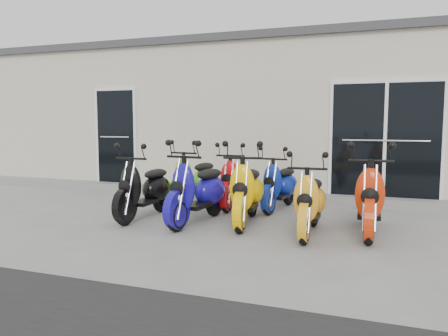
{
  "coord_description": "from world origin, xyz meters",
  "views": [
    {
      "loc": [
        2.53,
        -6.43,
        1.54
      ],
      "look_at": [
        0.0,
        0.6,
        0.75
      ],
      "focal_mm": 35.0,
      "sensor_mm": 36.0,
      "label": 1
    }
  ],
  "objects_px": {
    "scooter_front_black": "(145,180)",
    "scooter_back_blue": "(280,178)",
    "scooter_front_blue": "(198,181)",
    "scooter_front_orange_b": "(310,192)",
    "scooter_back_green": "(195,172)",
    "scooter_front_orange_a": "(247,182)",
    "scooter_front_red": "(370,187)",
    "scooter_back_red": "(236,175)"
  },
  "relations": [
    {
      "from": "scooter_front_black",
      "to": "scooter_front_orange_a",
      "type": "xyz_separation_m",
      "value": [
        1.66,
        0.16,
        0.03
      ]
    },
    {
      "from": "scooter_front_blue",
      "to": "scooter_front_orange_a",
      "type": "relative_size",
      "value": 1.01
    },
    {
      "from": "scooter_front_orange_a",
      "to": "scooter_front_red",
      "type": "xyz_separation_m",
      "value": [
        1.76,
        0.01,
        0.01
      ]
    },
    {
      "from": "scooter_front_black",
      "to": "scooter_front_red",
      "type": "bearing_deg",
      "value": 4.0
    },
    {
      "from": "scooter_front_black",
      "to": "scooter_front_orange_a",
      "type": "relative_size",
      "value": 0.96
    },
    {
      "from": "scooter_front_blue",
      "to": "scooter_front_orange_b",
      "type": "relative_size",
      "value": 1.1
    },
    {
      "from": "scooter_front_black",
      "to": "scooter_front_orange_b",
      "type": "distance_m",
      "value": 2.65
    },
    {
      "from": "scooter_front_black",
      "to": "scooter_front_red",
      "type": "xyz_separation_m",
      "value": [
        3.41,
        0.18,
        0.03
      ]
    },
    {
      "from": "scooter_back_green",
      "to": "scooter_back_red",
      "type": "relative_size",
      "value": 1.03
    },
    {
      "from": "scooter_front_blue",
      "to": "scooter_back_red",
      "type": "bearing_deg",
      "value": 89.82
    },
    {
      "from": "scooter_front_red",
      "to": "scooter_back_red",
      "type": "distance_m",
      "value": 2.6
    },
    {
      "from": "scooter_back_green",
      "to": "scooter_back_blue",
      "type": "relative_size",
      "value": 1.07
    },
    {
      "from": "scooter_front_black",
      "to": "scooter_front_blue",
      "type": "relative_size",
      "value": 0.95
    },
    {
      "from": "scooter_front_red",
      "to": "scooter_back_blue",
      "type": "bearing_deg",
      "value": 140.06
    },
    {
      "from": "scooter_front_red",
      "to": "scooter_back_green",
      "type": "distance_m",
      "value": 3.33
    },
    {
      "from": "scooter_back_green",
      "to": "scooter_front_black",
      "type": "bearing_deg",
      "value": -94.95
    },
    {
      "from": "scooter_front_black",
      "to": "scooter_back_blue",
      "type": "height_order",
      "value": "scooter_front_black"
    },
    {
      "from": "scooter_front_black",
      "to": "scooter_back_green",
      "type": "height_order",
      "value": "same"
    },
    {
      "from": "scooter_front_orange_a",
      "to": "scooter_back_blue",
      "type": "relative_size",
      "value": 1.12
    },
    {
      "from": "scooter_front_red",
      "to": "scooter_front_orange_b",
      "type": "bearing_deg",
      "value": -158.43
    },
    {
      "from": "scooter_front_blue",
      "to": "scooter_back_green",
      "type": "relative_size",
      "value": 1.05
    },
    {
      "from": "scooter_front_red",
      "to": "scooter_back_red",
      "type": "bearing_deg",
      "value": 151.62
    },
    {
      "from": "scooter_front_orange_a",
      "to": "scooter_front_orange_b",
      "type": "bearing_deg",
      "value": -24.83
    },
    {
      "from": "scooter_front_orange_a",
      "to": "scooter_back_blue",
      "type": "bearing_deg",
      "value": 71.74
    },
    {
      "from": "scooter_front_black",
      "to": "scooter_front_orange_a",
      "type": "distance_m",
      "value": 1.67
    },
    {
      "from": "scooter_front_orange_a",
      "to": "scooter_front_red",
      "type": "distance_m",
      "value": 1.76
    },
    {
      "from": "scooter_front_orange_b",
      "to": "scooter_front_black",
      "type": "bearing_deg",
      "value": 175.12
    },
    {
      "from": "scooter_front_black",
      "to": "scooter_back_red",
      "type": "xyz_separation_m",
      "value": [
        1.1,
        1.36,
        -0.02
      ]
    },
    {
      "from": "scooter_front_orange_a",
      "to": "scooter_front_orange_b",
      "type": "distance_m",
      "value": 1.04
    },
    {
      "from": "scooter_front_blue",
      "to": "scooter_front_red",
      "type": "bearing_deg",
      "value": 11.17
    },
    {
      "from": "scooter_front_orange_a",
      "to": "scooter_back_red",
      "type": "bearing_deg",
      "value": 107.63
    },
    {
      "from": "scooter_front_blue",
      "to": "scooter_back_red",
      "type": "distance_m",
      "value": 1.41
    },
    {
      "from": "scooter_back_red",
      "to": "scooter_front_orange_a",
      "type": "bearing_deg",
      "value": -66.43
    },
    {
      "from": "scooter_back_green",
      "to": "scooter_back_red",
      "type": "height_order",
      "value": "scooter_back_green"
    },
    {
      "from": "scooter_front_orange_a",
      "to": "scooter_front_orange_b",
      "type": "relative_size",
      "value": 1.09
    },
    {
      "from": "scooter_front_orange_b",
      "to": "scooter_front_blue",
      "type": "bearing_deg",
      "value": 174.69
    },
    {
      "from": "scooter_front_orange_b",
      "to": "scooter_back_green",
      "type": "xyz_separation_m",
      "value": [
        -2.36,
        1.48,
        0.03
      ]
    },
    {
      "from": "scooter_front_black",
      "to": "scooter_back_green",
      "type": "xyz_separation_m",
      "value": [
        0.29,
        1.33,
        -0.0
      ]
    },
    {
      "from": "scooter_front_black",
      "to": "scooter_front_blue",
      "type": "xyz_separation_m",
      "value": [
        0.94,
        -0.04,
        0.03
      ]
    },
    {
      "from": "scooter_front_orange_b",
      "to": "scooter_back_green",
      "type": "distance_m",
      "value": 2.79
    },
    {
      "from": "scooter_front_red",
      "to": "scooter_back_red",
      "type": "relative_size",
      "value": 1.09
    },
    {
      "from": "scooter_front_blue",
      "to": "scooter_back_blue",
      "type": "distance_m",
      "value": 1.72
    }
  ]
}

